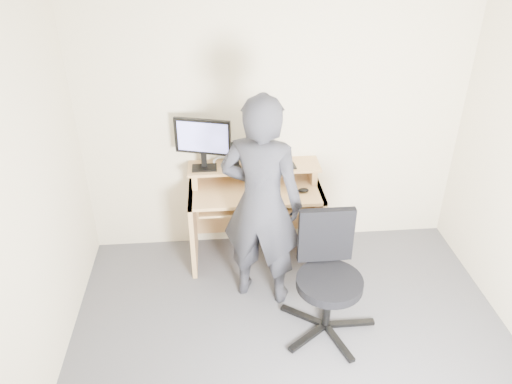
{
  "coord_description": "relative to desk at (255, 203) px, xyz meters",
  "views": [
    {
      "loc": [
        -0.53,
        -2.42,
        2.99
      ],
      "look_at": [
        -0.23,
        1.05,
        0.95
      ],
      "focal_mm": 35.0,
      "sensor_mm": 36.0,
      "label": 1
    }
  ],
  "objects": [
    {
      "name": "mouse",
      "position": [
        0.42,
        -0.18,
        0.22
      ],
      "size": [
        0.11,
        0.08,
        0.04
      ],
      "primitive_type": "ellipsoid",
      "rotation": [
        0.0,
        0.0,
        0.14
      ],
      "color": "black",
      "rests_on": "desk"
    },
    {
      "name": "smartphone",
      "position": [
        0.34,
        0.02,
        0.37
      ],
      "size": [
        0.08,
        0.14,
        0.01
      ],
      "primitive_type": "cube",
      "rotation": [
        0.0,
        0.0,
        0.11
      ],
      "color": "black",
      "rests_on": "desk"
    },
    {
      "name": "back_wall",
      "position": [
        0.2,
        0.22,
        0.7
      ],
      "size": [
        3.5,
        0.02,
        2.5
      ],
      "primitive_type": "cube",
      "color": "beige",
      "rests_on": "ground"
    },
    {
      "name": "headphones",
      "position": [
        -0.29,
        0.15,
        0.37
      ],
      "size": [
        0.19,
        0.19,
        0.06
      ],
      "primitive_type": "torus",
      "rotation": [
        0.26,
        0.0,
        -0.26
      ],
      "color": "silver",
      "rests_on": "desk"
    },
    {
      "name": "monitor",
      "position": [
        -0.45,
        0.04,
        0.65
      ],
      "size": [
        0.49,
        0.17,
        0.48
      ],
      "rotation": [
        0.0,
        0.0,
        -0.28
      ],
      "color": "black",
      "rests_on": "desk"
    },
    {
      "name": "charger",
      "position": [
        -0.15,
        0.01,
        0.38
      ],
      "size": [
        0.05,
        0.05,
        0.03
      ],
      "primitive_type": "cube",
      "rotation": [
        0.0,
        0.0,
        0.3
      ],
      "color": "black",
      "rests_on": "desk"
    },
    {
      "name": "office_chair",
      "position": [
        0.48,
        -1.01,
        -0.02
      ],
      "size": [
        0.74,
        0.77,
        0.97
      ],
      "rotation": [
        0.0,
        0.0,
        0.0
      ],
      "color": "black",
      "rests_on": "ground"
    },
    {
      "name": "ceiling",
      "position": [
        0.2,
        -1.53,
        1.95
      ],
      "size": [
        3.5,
        3.5,
        0.02
      ],
      "primitive_type": "cube",
      "color": "white",
      "rests_on": "back_wall"
    },
    {
      "name": "keyboard",
      "position": [
        0.0,
        -0.17,
        0.12
      ],
      "size": [
        0.47,
        0.2,
        0.03
      ],
      "primitive_type": "cube",
      "rotation": [
        0.0,
        0.0,
        -0.05
      ],
      "color": "black",
      "rests_on": "desk"
    },
    {
      "name": "person",
      "position": [
        0.0,
        -0.61,
        0.37
      ],
      "size": [
        0.78,
        0.64,
        1.83
      ],
      "primitive_type": "imported",
      "rotation": [
        0.0,
        0.0,
        2.79
      ],
      "color": "black",
      "rests_on": "ground"
    },
    {
      "name": "external_drive",
      "position": [
        -0.17,
        0.09,
        0.46
      ],
      "size": [
        0.08,
        0.14,
        0.2
      ],
      "primitive_type": "cube",
      "rotation": [
        0.0,
        0.0,
        -0.08
      ],
      "color": "black",
      "rests_on": "desk"
    },
    {
      "name": "ground",
      "position": [
        0.2,
        -1.53,
        -0.55
      ],
      "size": [
        3.5,
        3.5,
        0.0
      ],
      "primitive_type": "plane",
      "color": "#4B4B4F",
      "rests_on": "ground"
    },
    {
      "name": "desk",
      "position": [
        0.0,
        0.0,
        0.0
      ],
      "size": [
        1.2,
        0.6,
        0.91
      ],
      "color": "tan",
      "rests_on": "ground"
    },
    {
      "name": "travel_mug",
      "position": [
        0.13,
        0.07,
        0.45
      ],
      "size": [
        0.09,
        0.09,
        0.18
      ],
      "primitive_type": "cylinder",
      "rotation": [
        0.0,
        0.0,
        -0.13
      ],
      "color": "#B9B8BD",
      "rests_on": "desk"
    }
  ]
}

